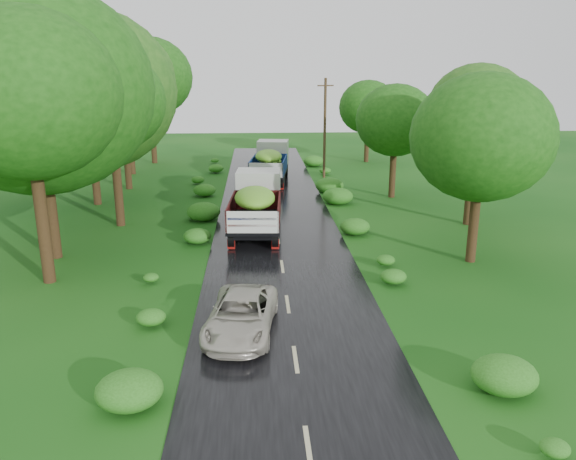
{
  "coord_description": "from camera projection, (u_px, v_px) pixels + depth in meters",
  "views": [
    {
      "loc": [
        -1.08,
        -14.7,
        8.23
      ],
      "look_at": [
        0.24,
        7.82,
        1.7
      ],
      "focal_mm": 35.0,
      "sensor_mm": 36.0,
      "label": 1
    }
  ],
  "objects": [
    {
      "name": "road",
      "position": [
        286.0,
        294.0,
        21.24
      ],
      "size": [
        6.5,
        80.0,
        0.02
      ],
      "primitive_type": "cube",
      "color": "black",
      "rests_on": "ground"
    },
    {
      "name": "trees_right",
      "position": [
        420.0,
        118.0,
        33.9
      ],
      "size": [
        5.77,
        30.7,
        7.63
      ],
      "color": "black",
      "rests_on": "ground"
    },
    {
      "name": "ground",
      "position": [
        296.0,
        360.0,
        16.44
      ],
      "size": [
        120.0,
        120.0,
        0.0
      ],
      "primitive_type": "plane",
      "color": "#0F460F",
      "rests_on": "ground"
    },
    {
      "name": "trees_left",
      "position": [
        100.0,
        88.0,
        33.07
      ],
      "size": [
        6.56,
        33.09,
        9.4
      ],
      "color": "black",
      "rests_on": "ground"
    },
    {
      "name": "truck_near",
      "position": [
        257.0,
        201.0,
        28.89
      ],
      "size": [
        2.82,
        6.95,
        2.86
      ],
      "rotation": [
        0.0,
        0.0,
        -0.06
      ],
      "color": "black",
      "rests_on": "ground"
    },
    {
      "name": "shrubs",
      "position": [
        277.0,
        222.0,
        29.77
      ],
      "size": [
        11.9,
        44.0,
        0.7
      ],
      "color": "#246117",
      "rests_on": "ground"
    },
    {
      "name": "utility_pole",
      "position": [
        325.0,
        127.0,
        42.71
      ],
      "size": [
        1.27,
        0.52,
        7.52
      ],
      "rotation": [
        0.0,
        0.0,
        0.34
      ],
      "color": "#382616",
      "rests_on": "ground"
    },
    {
      "name": "truck_far",
      "position": [
        271.0,
        160.0,
        41.8
      ],
      "size": [
        3.16,
        6.95,
        2.82
      ],
      "rotation": [
        0.0,
        0.0,
        -0.12
      ],
      "color": "black",
      "rests_on": "ground"
    },
    {
      "name": "car",
      "position": [
        241.0,
        315.0,
        17.93
      ],
      "size": [
        2.58,
        4.64,
        1.23
      ],
      "primitive_type": "imported",
      "rotation": [
        0.0,
        0.0,
        -0.13
      ],
      "color": "#B8B2A4",
      "rests_on": "road"
    },
    {
      "name": "road_lines",
      "position": [
        285.0,
        284.0,
        22.19
      ],
      "size": [
        0.12,
        69.6,
        0.0
      ],
      "color": "#BFB78C",
      "rests_on": "road"
    }
  ]
}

